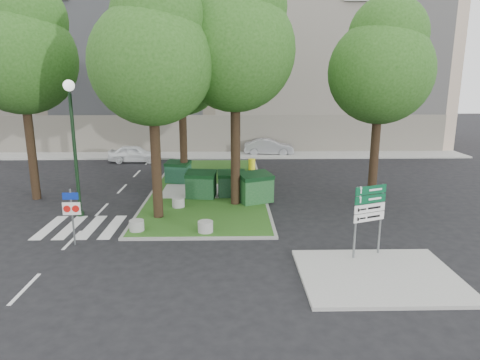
{
  "coord_description": "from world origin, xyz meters",
  "views": [
    {
      "loc": [
        1.78,
        -16.0,
        6.25
      ],
      "look_at": [
        2.17,
        1.69,
        2.0
      ],
      "focal_mm": 32.0,
      "sensor_mm": 36.0,
      "label": 1
    }
  ],
  "objects_px": {
    "tree_median_far": "(238,44)",
    "car_silver": "(269,147)",
    "dumpster_a": "(178,172)",
    "bollard_left": "(137,225)",
    "tree_street_right": "(383,62)",
    "dumpster_d": "(255,188)",
    "tree_median_near_right": "(237,39)",
    "car_white": "(135,154)",
    "traffic_sign_pole": "(72,209)",
    "litter_bin": "(252,165)",
    "directional_sign": "(369,210)",
    "street_lamp": "(73,133)",
    "tree_median_mid": "(183,64)",
    "bollard_mid": "(178,202)",
    "dumpster_b": "(201,184)",
    "tree_street_left": "(22,48)",
    "tree_median_near_left": "(153,51)",
    "bollard_right": "(205,227)",
    "dumpster_c": "(232,184)"
  },
  "relations": [
    {
      "from": "tree_street_right",
      "to": "dumpster_d",
      "type": "bearing_deg",
      "value": -177.55
    },
    {
      "from": "car_silver",
      "to": "tree_median_near_left",
      "type": "bearing_deg",
      "value": 164.13
    },
    {
      "from": "bollard_right",
      "to": "directional_sign",
      "type": "distance_m",
      "value": 6.5
    },
    {
      "from": "dumpster_d",
      "to": "car_white",
      "type": "bearing_deg",
      "value": 103.21
    },
    {
      "from": "car_silver",
      "to": "street_lamp",
      "type": "bearing_deg",
      "value": 152.74
    },
    {
      "from": "tree_median_far",
      "to": "car_silver",
      "type": "distance_m",
      "value": 10.62
    },
    {
      "from": "tree_median_mid",
      "to": "dumpster_a",
      "type": "distance_m",
      "value": 6.25
    },
    {
      "from": "directional_sign",
      "to": "litter_bin",
      "type": "bearing_deg",
      "value": 81.4
    },
    {
      "from": "car_white",
      "to": "dumpster_d",
      "type": "bearing_deg",
      "value": -143.06
    },
    {
      "from": "tree_median_near_right",
      "to": "bollard_mid",
      "type": "height_order",
      "value": "tree_median_near_right"
    },
    {
      "from": "tree_street_right",
      "to": "traffic_sign_pole",
      "type": "relative_size",
      "value": 4.53
    },
    {
      "from": "litter_bin",
      "to": "street_lamp",
      "type": "relative_size",
      "value": 0.13
    },
    {
      "from": "dumpster_b",
      "to": "tree_median_near_right",
      "type": "bearing_deg",
      "value": -23.8
    },
    {
      "from": "bollard_right",
      "to": "traffic_sign_pole",
      "type": "bearing_deg",
      "value": -168.36
    },
    {
      "from": "tree_median_mid",
      "to": "bollard_mid",
      "type": "bearing_deg",
      "value": -88.51
    },
    {
      "from": "dumpster_a",
      "to": "tree_street_left",
      "type": "bearing_deg",
      "value": -141.77
    },
    {
      "from": "tree_median_near_right",
      "to": "car_white",
      "type": "height_order",
      "value": "tree_median_near_right"
    },
    {
      "from": "tree_median_mid",
      "to": "dumpster_a",
      "type": "relative_size",
      "value": 6.16
    },
    {
      "from": "street_lamp",
      "to": "bollard_left",
      "type": "bearing_deg",
      "value": -37.07
    },
    {
      "from": "dumpster_b",
      "to": "traffic_sign_pole",
      "type": "xyz_separation_m",
      "value": [
        -4.43,
        -6.24,
        0.62
      ]
    },
    {
      "from": "dumpster_d",
      "to": "street_lamp",
      "type": "xyz_separation_m",
      "value": [
        -8.21,
        -1.74,
        3.02
      ]
    },
    {
      "from": "dumpster_a",
      "to": "litter_bin",
      "type": "xyz_separation_m",
      "value": [
        4.58,
        3.22,
        -0.23
      ]
    },
    {
      "from": "tree_median_mid",
      "to": "tree_median_far",
      "type": "height_order",
      "value": "tree_median_far"
    },
    {
      "from": "tree_median_near_left",
      "to": "dumpster_a",
      "type": "xyz_separation_m",
      "value": [
        0.03,
        6.5,
        -6.57
      ]
    },
    {
      "from": "tree_median_near_left",
      "to": "street_lamp",
      "type": "height_order",
      "value": "tree_median_near_left"
    },
    {
      "from": "tree_street_right",
      "to": "dumpster_a",
      "type": "xyz_separation_m",
      "value": [
        -10.47,
        4.0,
        -6.23
      ]
    },
    {
      "from": "tree_median_near_right",
      "to": "tree_street_right",
      "type": "height_order",
      "value": "tree_median_near_right"
    },
    {
      "from": "tree_median_mid",
      "to": "dumpster_b",
      "type": "distance_m",
      "value": 7.11
    },
    {
      "from": "tree_street_right",
      "to": "dumpster_c",
      "type": "xyz_separation_m",
      "value": [
        -7.27,
        0.91,
        -6.21
      ]
    },
    {
      "from": "dumpster_a",
      "to": "dumpster_c",
      "type": "xyz_separation_m",
      "value": [
        3.2,
        -3.09,
        0.02
      ]
    },
    {
      "from": "traffic_sign_pole",
      "to": "car_silver",
      "type": "height_order",
      "value": "traffic_sign_pole"
    },
    {
      "from": "traffic_sign_pole",
      "to": "car_white",
      "type": "xyz_separation_m",
      "value": [
        -1.28,
        16.51,
        -0.77
      ]
    },
    {
      "from": "tree_median_near_right",
      "to": "dumpster_d",
      "type": "xyz_separation_m",
      "value": [
        0.91,
        0.24,
        -7.13
      ]
    },
    {
      "from": "traffic_sign_pole",
      "to": "tree_street_right",
      "type": "bearing_deg",
      "value": 20.9
    },
    {
      "from": "tree_street_right",
      "to": "tree_street_left",
      "type": "bearing_deg",
      "value": 176.73
    },
    {
      "from": "tree_median_near_left",
      "to": "tree_street_right",
      "type": "height_order",
      "value": "tree_median_near_left"
    },
    {
      "from": "tree_street_left",
      "to": "street_lamp",
      "type": "xyz_separation_m",
      "value": [
        3.2,
        -3.0,
        -3.78
      ]
    },
    {
      "from": "traffic_sign_pole",
      "to": "bollard_left",
      "type": "bearing_deg",
      "value": 28.5
    },
    {
      "from": "dumpster_b",
      "to": "car_silver",
      "type": "bearing_deg",
      "value": 78.39
    },
    {
      "from": "tree_median_near_right",
      "to": "tree_street_left",
      "type": "distance_m",
      "value": 10.61
    },
    {
      "from": "dumpster_b",
      "to": "bollard_left",
      "type": "height_order",
      "value": "dumpster_b"
    },
    {
      "from": "tree_median_mid",
      "to": "directional_sign",
      "type": "height_order",
      "value": "tree_median_mid"
    },
    {
      "from": "tree_median_near_left",
      "to": "bollard_right",
      "type": "height_order",
      "value": "tree_median_near_left"
    },
    {
      "from": "tree_median_near_left",
      "to": "car_white",
      "type": "xyz_separation_m",
      "value": [
        -4.08,
        13.43,
        -6.67
      ]
    },
    {
      "from": "dumpster_c",
      "to": "car_silver",
      "type": "distance_m",
      "value": 13.33
    },
    {
      "from": "bollard_right",
      "to": "bollard_mid",
      "type": "xyz_separation_m",
      "value": [
        -1.52,
        3.5,
        -0.01
      ]
    },
    {
      "from": "tree_street_right",
      "to": "traffic_sign_pole",
      "type": "distance_m",
      "value": 15.45
    },
    {
      "from": "dumpster_a",
      "to": "bollard_left",
      "type": "distance_m",
      "value": 8.39
    },
    {
      "from": "dumpster_c",
      "to": "car_silver",
      "type": "relative_size",
      "value": 0.37
    },
    {
      "from": "tree_median_near_right",
      "to": "litter_bin",
      "type": "height_order",
      "value": "tree_median_near_right"
    }
  ]
}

